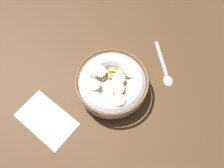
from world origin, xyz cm
name	(u,v)px	position (x,y,z in cm)	size (l,w,h in cm)	color
ground_plane	(112,90)	(0.00, 0.00, -1.00)	(104.50, 104.50, 2.00)	brown
cereal_bowl	(112,84)	(-0.05, 0.01, 3.06)	(19.01, 19.01, 5.99)	silver
spoon	(166,72)	(-10.70, -12.04, 0.32)	(11.31, 12.96, 0.80)	#B7B7BC
folded_napkin	(46,119)	(10.18, 16.21, 0.15)	(15.27, 9.16, 0.30)	silver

